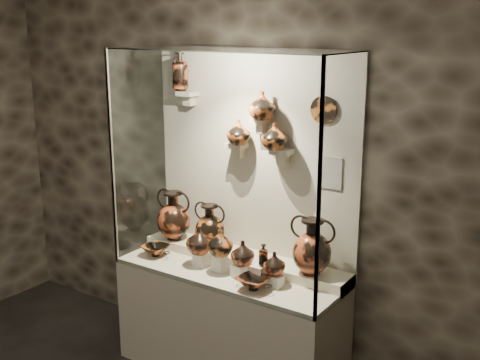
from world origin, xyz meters
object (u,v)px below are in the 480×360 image
(lekythos_small, at_px, (264,254))
(kylix_right, at_px, (254,282))
(lekythos_tall, at_px, (180,69))
(ovoid_vase_a, at_px, (239,132))
(ovoid_vase_b, at_px, (262,105))
(jug_e, at_px, (275,263))
(kylix_left, at_px, (156,250))
(jug_b, at_px, (220,243))
(jug_a, at_px, (199,240))
(amphora_mid, at_px, (210,226))
(amphora_left, at_px, (174,215))
(ovoid_vase_c, at_px, (275,136))
(jug_c, at_px, (243,253))
(amphora_right, at_px, (312,247))

(lekythos_small, bearing_deg, kylix_right, -98.76)
(lekythos_tall, bearing_deg, lekythos_small, -12.97)
(ovoid_vase_a, height_order, ovoid_vase_b, ovoid_vase_b)
(jug_e, bearing_deg, kylix_left, -179.88)
(jug_b, bearing_deg, jug_a, -158.97)
(lekythos_tall, xyz_separation_m, ovoid_vase_b, (0.74, -0.03, -0.21))
(lekythos_small, height_order, ovoid_vase_a, ovoid_vase_a)
(jug_a, relative_size, ovoid_vase_b, 1.03)
(kylix_right, bearing_deg, amphora_mid, 140.76)
(amphora_left, bearing_deg, ovoid_vase_c, -5.42)
(amphora_left, distance_m, jug_c, 0.79)
(amphora_right, height_order, ovoid_vase_a, ovoid_vase_a)
(jug_e, relative_size, ovoid_vase_b, 0.81)
(jug_c, bearing_deg, ovoid_vase_c, 50.16)
(jug_a, distance_m, lekythos_small, 0.54)
(kylix_left, xyz_separation_m, kylix_right, (0.95, -0.09, 0.00))
(amphora_mid, height_order, kylix_left, amphora_mid)
(amphora_right, relative_size, jug_c, 2.25)
(jug_a, distance_m, ovoid_vase_a, 0.84)
(jug_a, distance_m, kylix_left, 0.43)
(amphora_left, relative_size, amphora_mid, 1.15)
(amphora_mid, xyz_separation_m, jug_e, (0.69, -0.19, -0.08))
(ovoid_vase_b, height_order, ovoid_vase_c, ovoid_vase_b)
(amphora_left, bearing_deg, lekythos_tall, 63.09)
(amphora_right, bearing_deg, amphora_mid, 171.78)
(jug_c, distance_m, lekythos_small, 0.17)
(amphora_right, xyz_separation_m, lekythos_small, (-0.28, -0.17, -0.06))
(jug_b, bearing_deg, kylix_right, 6.35)
(lekythos_tall, bearing_deg, jug_e, -11.64)
(jug_a, relative_size, kylix_left, 0.79)
(jug_a, xyz_separation_m, ovoid_vase_b, (0.37, 0.25, 0.98))
(kylix_left, distance_m, kylix_right, 0.95)
(jug_c, bearing_deg, jug_a, 167.64)
(jug_a, distance_m, kylix_right, 0.58)
(lekythos_small, distance_m, kylix_right, 0.21)
(amphora_left, height_order, kylix_left, amphora_left)
(jug_a, xyz_separation_m, jug_b, (0.20, -0.01, 0.02))
(ovoid_vase_c, bearing_deg, kylix_left, -146.22)
(amphora_mid, relative_size, kylix_left, 1.32)
(amphora_left, distance_m, ovoid_vase_a, 0.92)
(jug_e, height_order, ovoid_vase_c, ovoid_vase_c)
(ovoid_vase_a, bearing_deg, amphora_right, -8.62)
(jug_b, distance_m, jug_c, 0.18)
(ovoid_vase_a, bearing_deg, amphora_mid, -170.41)
(jug_a, relative_size, ovoid_vase_c, 1.06)
(jug_b, distance_m, lekythos_small, 0.34)
(amphora_mid, height_order, jug_e, amphora_mid)
(amphora_left, distance_m, ovoid_vase_c, 1.13)
(jug_c, height_order, kylix_left, jug_c)
(lekythos_small, relative_size, kylix_right, 0.65)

